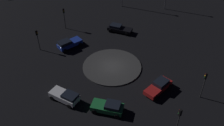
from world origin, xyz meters
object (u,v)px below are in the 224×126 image
car_green (108,107)px  traffic_light_northeast_near (205,81)px  car_red (159,86)px  car_white (65,96)px  traffic_light_south (37,36)px  car_blue (69,43)px  car_black (119,28)px  traffic_light_northeast (179,118)px  traffic_light_southwest (64,15)px

car_green → traffic_light_northeast_near: 12.87m
car_red → car_white: (3.04, -12.46, -0.00)m
car_green → car_white: 6.05m
car_green → traffic_light_south: 18.23m
car_red → car_blue: 17.59m
car_black → traffic_light_northeast: size_ratio=1.10×
car_green → traffic_light_northeast: bearing=169.5°
car_red → car_white: size_ratio=1.03×
traffic_light_northeast → traffic_light_northeast_near: 7.71m
car_green → car_blue: car_blue is taller
car_red → car_green: size_ratio=1.06×
car_green → car_white: bearing=-3.6°
traffic_light_south → traffic_light_southwest: bearing=86.0°
traffic_light_south → traffic_light_northeast_near: bearing=-4.2°
car_black → traffic_light_northeast_near: size_ratio=1.15×
traffic_light_south → traffic_light_northeast_near: 26.77m
traffic_light_northeast → traffic_light_northeast_near: size_ratio=1.04×
car_blue → car_black: bearing=-8.9°
traffic_light_northeast_near → traffic_light_southwest: bearing=-12.5°
car_black → traffic_light_northeast_near: bearing=-36.6°
car_red → traffic_light_northeast_near: traffic_light_northeast_near is taller
car_blue → traffic_light_northeast: bearing=-90.4°
traffic_light_southwest → traffic_light_south: bearing=-61.8°
car_blue → traffic_light_south: bearing=149.2°
car_white → traffic_light_south: traffic_light_south is taller
car_white → car_blue: size_ratio=1.04×
car_white → car_black: car_white is taller
traffic_light_south → traffic_light_northeast_near: size_ratio=0.91×
car_black → traffic_light_southwest: size_ratio=1.16×
car_blue → car_black: car_blue is taller
traffic_light_northeast → traffic_light_south: bearing=18.7°
car_black → car_green: bearing=-73.5°
car_green → traffic_light_south: size_ratio=1.11×
car_red → car_black: size_ratio=0.94×
car_white → traffic_light_northeast_near: bearing=-148.0°
car_blue → traffic_light_southwest: 7.02m
car_red → car_black: car_red is taller
car_green → car_black: 19.78m
car_green → traffic_light_south: traffic_light_south is taller
car_red → traffic_light_northeast: 7.84m
car_black → traffic_light_northeast: traffic_light_northeast is taller
car_red → traffic_light_southwest: size_ratio=1.08×
car_green → car_blue: 16.07m
car_white → traffic_light_northeast_near: traffic_light_northeast_near is taller
car_red → car_blue: bearing=-82.6°
car_green → traffic_light_northeast_near: traffic_light_northeast_near is taller
traffic_light_southwest → traffic_light_northeast_near: (16.45, 22.60, 0.03)m
car_white → traffic_light_northeast_near: size_ratio=1.04×
car_white → traffic_light_south: 13.44m
car_red → car_white: car_red is taller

